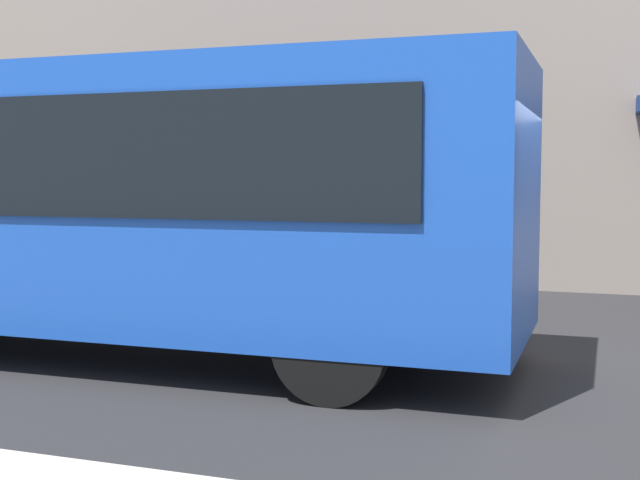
# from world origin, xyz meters

# --- Properties ---
(ground_plane) EXTENTS (60.00, 60.00, 0.00)m
(ground_plane) POSITION_xyz_m (0.00, 0.00, 0.00)
(ground_plane) COLOR #232326
(red_bus) EXTENTS (9.05, 2.54, 3.08)m
(red_bus) POSITION_xyz_m (4.24, 0.17, 1.68)
(red_bus) COLOR #1947AD
(red_bus) RESTS_ON ground_plane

